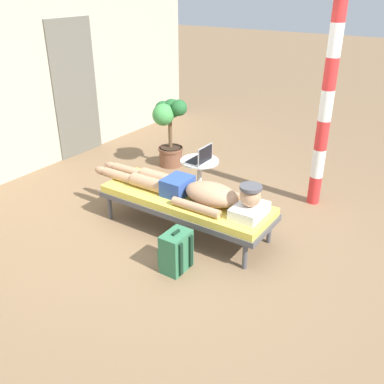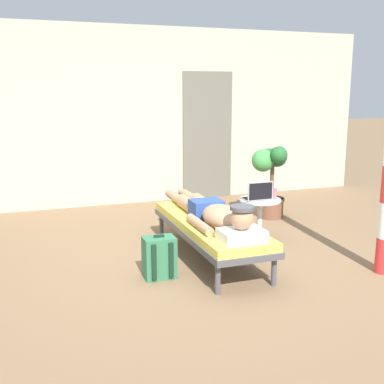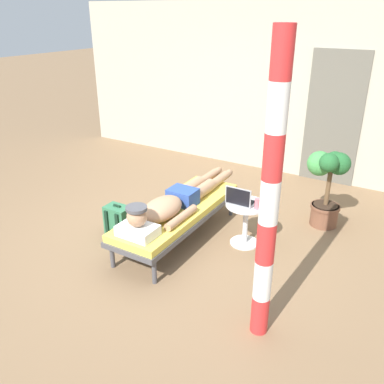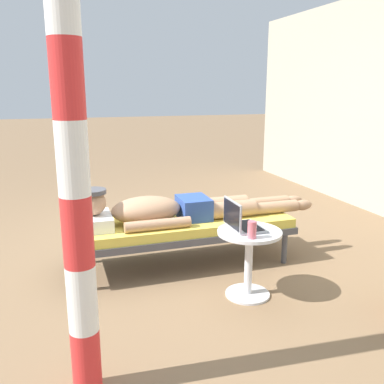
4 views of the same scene
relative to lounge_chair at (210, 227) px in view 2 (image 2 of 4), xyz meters
name	(u,v)px [view 2 (image 2 of 4)]	position (x,y,z in m)	size (l,w,h in m)	color
ground_plane	(203,265)	(-0.15, -0.17, -0.35)	(40.00, 40.00, 0.00)	#846647
house_wall_back	(142,116)	(0.00, 2.87, 1.00)	(7.60, 0.20, 2.70)	#B2AD99
house_door_panel	(207,136)	(1.06, 2.76, 0.67)	(0.84, 0.03, 2.04)	#625F54
lounge_chair	(210,227)	(0.00, 0.00, 0.00)	(0.65, 1.96, 0.42)	#4C4C51
person_reclining	(213,213)	(0.00, -0.09, 0.17)	(0.53, 2.17, 0.33)	white
side_table	(260,213)	(0.74, 0.30, 0.01)	(0.48, 0.48, 0.52)	silver
laptop	(258,195)	(0.68, 0.25, 0.24)	(0.31, 0.24, 0.23)	#A5A8AD
drink_glass	(274,194)	(0.89, 0.24, 0.24)	(0.06, 0.06, 0.12)	#D86672
backpack	(159,258)	(-0.65, -0.33, -0.15)	(0.30, 0.26, 0.42)	#33724C
potted_plant	(271,175)	(1.40, 1.25, 0.27)	(0.52, 0.52, 1.02)	brown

